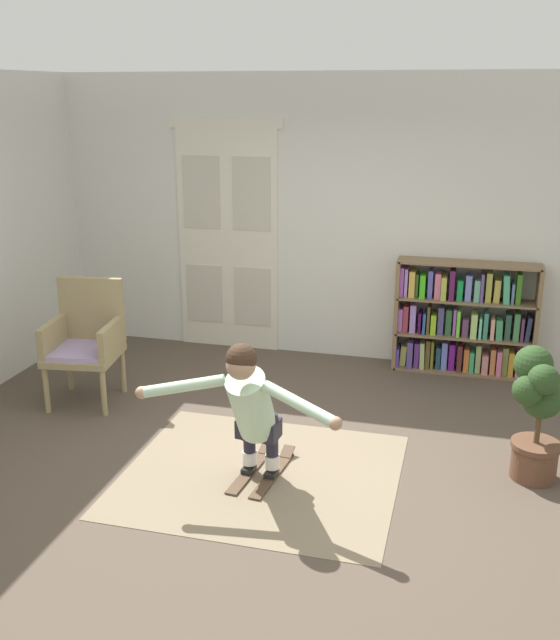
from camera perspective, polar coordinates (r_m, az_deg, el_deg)
name	(u,v)px	position (r m, az deg, el deg)	size (l,w,h in m)	color
ground_plane	(269,467)	(5.62, -0.86, -11.42)	(7.20, 7.20, 0.00)	#4F4337
back_wall	(336,220)	(7.56, 4.44, 7.81)	(6.00, 0.10, 2.90)	silver
double_door	(228,237)	(7.83, -4.11, 6.53)	(1.22, 0.05, 2.45)	beige
rug	(261,474)	(5.52, -1.49, -11.95)	(2.00, 1.77, 0.01)	#807058
bookshelf	(461,322)	(7.45, 14.00, -0.14)	(1.37, 0.30, 1.13)	brown
wicker_chair	(86,339)	(6.79, -14.94, -1.42)	(0.68, 0.68, 1.10)	#96855A
potted_plant	(536,410)	(5.57, 19.40, -6.66)	(0.39, 0.40, 0.99)	brown
skis_pair	(262,470)	(5.53, -1.38, -11.63)	(0.34, 0.76, 0.07)	brown
person_skier	(250,403)	(5.07, -2.33, -6.48)	(1.47, 0.68, 1.06)	white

